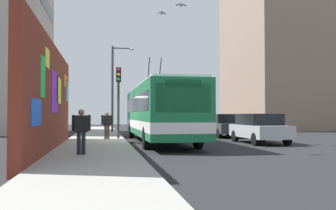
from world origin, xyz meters
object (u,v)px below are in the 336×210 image
object	(u,v)px
parked_car_champagne	(185,122)
traffic_light	(118,90)
pedestrian_near_wall	(81,128)
parked_car_navy	(201,123)
city_bus	(159,111)
parked_car_silver	(259,128)
street_lamp	(115,83)
pedestrian_midblock	(107,123)
parked_car_dark_gray	(224,125)

from	to	relation	value
parked_car_champagne	traffic_light	world-z (taller)	traffic_light
parked_car_champagne	pedestrian_near_wall	distance (m)	24.82
parked_car_navy	pedestrian_near_wall	size ratio (longest dim) A/B	2.74
city_bus	parked_car_silver	bearing A→B (deg)	-107.17
city_bus	street_lamp	xyz separation A→B (m)	(9.83, 2.06, 2.38)
parked_car_navy	parked_car_champagne	world-z (taller)	same
pedestrian_near_wall	city_bus	bearing A→B (deg)	-28.14
traffic_light	street_lamp	size ratio (longest dim) A/B	0.60
parked_car_champagne	street_lamp	xyz separation A→B (m)	(-6.18, 7.26, 3.29)
pedestrian_midblock	parked_car_navy	bearing A→B (deg)	-41.96
parked_car_dark_gray	city_bus	bearing A→B (deg)	128.61
pedestrian_midblock	street_lamp	distance (m)	9.30
pedestrian_near_wall	pedestrian_midblock	bearing A→B (deg)	-6.90
street_lamp	parked_car_silver	bearing A→B (deg)	-147.61
pedestrian_midblock	street_lamp	world-z (taller)	street_lamp
city_bus	pedestrian_midblock	world-z (taller)	city_bus
parked_car_dark_gray	parked_car_navy	xyz separation A→B (m)	(5.85, 0.00, -0.00)
city_bus	traffic_light	xyz separation A→B (m)	(1.38, 2.15, 1.20)
pedestrian_near_wall	traffic_light	world-z (taller)	traffic_light
parked_car_silver	parked_car_navy	world-z (taller)	same
parked_car_dark_gray	pedestrian_midblock	xyz separation A→B (m)	(-3.06, 8.01, 0.22)
parked_car_navy	pedestrian_midblock	bearing A→B (deg)	138.04
parked_car_dark_gray	street_lamp	distance (m)	9.78
city_bus	parked_car_navy	world-z (taller)	city_bus
parked_car_navy	pedestrian_midblock	size ratio (longest dim) A/B	2.75
pedestrian_near_wall	traffic_light	size ratio (longest dim) A/B	0.38
pedestrian_near_wall	street_lamp	distance (m)	17.31
city_bus	street_lamp	world-z (taller)	street_lamp
parked_car_silver	parked_car_navy	distance (m)	11.61
street_lamp	parked_car_navy	bearing A→B (deg)	-88.67
parked_car_silver	city_bus	bearing A→B (deg)	72.83
parked_car_dark_gray	pedestrian_midblock	bearing A→B (deg)	110.92
parked_car_champagne	pedestrian_midblock	world-z (taller)	pedestrian_midblock
city_bus	parked_car_navy	bearing A→B (deg)	-27.47
parked_car_silver	traffic_light	distance (m)	8.21
parked_car_champagne	pedestrian_near_wall	size ratio (longest dim) A/B	2.72
parked_car_navy	parked_car_champagne	distance (m)	6.01
pedestrian_near_wall	parked_car_silver	bearing A→B (deg)	-58.54
parked_car_champagne	traffic_light	distance (m)	16.50
parked_car_navy	pedestrian_midblock	distance (m)	11.99
street_lamp	pedestrian_midblock	bearing A→B (deg)	175.06
city_bus	parked_car_dark_gray	size ratio (longest dim) A/B	2.83
city_bus	pedestrian_near_wall	world-z (taller)	city_bus
parked_car_silver	pedestrian_near_wall	world-z (taller)	pedestrian_near_wall
parked_car_champagne	pedestrian_near_wall	bearing A→B (deg)	158.72
city_bus	parked_car_dark_gray	world-z (taller)	city_bus
parked_car_silver	pedestrian_near_wall	bearing A→B (deg)	121.46
pedestrian_midblock	street_lamp	xyz separation A→B (m)	(8.74, -0.76, 3.07)
city_bus	parked_car_champagne	bearing A→B (deg)	-18.00
parked_car_navy	pedestrian_near_wall	world-z (taller)	pedestrian_near_wall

